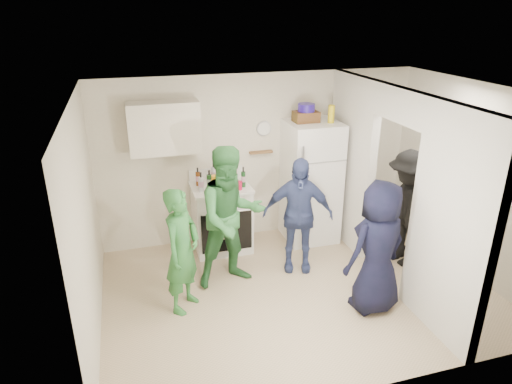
% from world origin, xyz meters
% --- Properties ---
extents(floor, '(4.80, 4.80, 0.00)m').
position_xyz_m(floor, '(0.00, 0.00, 0.00)').
color(floor, '#C3AC89').
rests_on(floor, ground).
extents(wall_back, '(4.80, 0.00, 4.80)m').
position_xyz_m(wall_back, '(0.00, 1.70, 1.25)').
color(wall_back, silver).
rests_on(wall_back, floor).
extents(wall_front, '(4.80, 0.00, 4.80)m').
position_xyz_m(wall_front, '(0.00, -1.70, 1.25)').
color(wall_front, silver).
rests_on(wall_front, floor).
extents(wall_left, '(0.00, 3.40, 3.40)m').
position_xyz_m(wall_left, '(-2.40, 0.00, 1.25)').
color(wall_left, silver).
rests_on(wall_left, floor).
extents(wall_right, '(0.00, 3.40, 3.40)m').
position_xyz_m(wall_right, '(2.40, 0.00, 1.25)').
color(wall_right, silver).
rests_on(wall_right, floor).
extents(ceiling, '(4.80, 4.80, 0.00)m').
position_xyz_m(ceiling, '(0.00, 0.00, 2.50)').
color(ceiling, white).
rests_on(ceiling, wall_back).
extents(partition_pier_back, '(0.12, 1.20, 2.50)m').
position_xyz_m(partition_pier_back, '(1.20, 1.10, 1.25)').
color(partition_pier_back, silver).
rests_on(partition_pier_back, floor).
extents(partition_pier_front, '(0.12, 1.20, 2.50)m').
position_xyz_m(partition_pier_front, '(1.20, -1.10, 1.25)').
color(partition_pier_front, silver).
rests_on(partition_pier_front, floor).
extents(partition_header, '(0.12, 1.00, 0.40)m').
position_xyz_m(partition_header, '(1.20, 0.00, 2.30)').
color(partition_header, silver).
rests_on(partition_header, partition_pier_back).
extents(stove, '(0.83, 0.69, 0.99)m').
position_xyz_m(stove, '(-0.69, 1.37, 0.49)').
color(stove, white).
rests_on(stove, floor).
extents(upper_cabinet, '(0.95, 0.34, 0.70)m').
position_xyz_m(upper_cabinet, '(-1.40, 1.52, 1.85)').
color(upper_cabinet, silver).
rests_on(upper_cabinet, wall_back).
extents(fridge, '(0.75, 0.73, 1.83)m').
position_xyz_m(fridge, '(0.69, 1.34, 0.91)').
color(fridge, white).
rests_on(fridge, floor).
extents(wicker_basket, '(0.35, 0.25, 0.15)m').
position_xyz_m(wicker_basket, '(0.59, 1.39, 1.90)').
color(wicker_basket, brown).
rests_on(wicker_basket, fridge).
extents(blue_bowl, '(0.24, 0.24, 0.11)m').
position_xyz_m(blue_bowl, '(0.59, 1.39, 2.03)').
color(blue_bowl, '#281592').
rests_on(blue_bowl, wicker_basket).
extents(yellow_cup_stack_top, '(0.09, 0.09, 0.25)m').
position_xyz_m(yellow_cup_stack_top, '(0.91, 1.24, 1.95)').
color(yellow_cup_stack_top, yellow).
rests_on(yellow_cup_stack_top, fridge).
extents(wall_clock, '(0.22, 0.02, 0.22)m').
position_xyz_m(wall_clock, '(0.05, 1.68, 1.70)').
color(wall_clock, white).
rests_on(wall_clock, wall_back).
extents(spice_shelf, '(0.35, 0.08, 0.03)m').
position_xyz_m(spice_shelf, '(0.00, 1.65, 1.35)').
color(spice_shelf, olive).
rests_on(spice_shelf, wall_back).
extents(nook_window, '(0.03, 0.70, 0.80)m').
position_xyz_m(nook_window, '(2.38, 0.20, 1.65)').
color(nook_window, black).
rests_on(nook_window, wall_right).
extents(nook_window_frame, '(0.04, 0.76, 0.86)m').
position_xyz_m(nook_window_frame, '(2.36, 0.20, 1.65)').
color(nook_window_frame, white).
rests_on(nook_window_frame, wall_right).
extents(nook_valance, '(0.04, 0.82, 0.18)m').
position_xyz_m(nook_valance, '(2.34, 0.20, 2.00)').
color(nook_valance, white).
rests_on(nook_valance, wall_right).
extents(yellow_cup_stack_stove, '(0.09, 0.09, 0.25)m').
position_xyz_m(yellow_cup_stack_stove, '(-0.81, 1.15, 1.11)').
color(yellow_cup_stack_stove, orange).
rests_on(yellow_cup_stack_stove, stove).
extents(red_cup, '(0.09, 0.09, 0.12)m').
position_xyz_m(red_cup, '(-0.47, 1.17, 1.05)').
color(red_cup, red).
rests_on(red_cup, stove).
extents(person_green_left, '(0.63, 0.66, 1.52)m').
position_xyz_m(person_green_left, '(-1.42, 0.07, 0.76)').
color(person_green_left, '#337B31').
rests_on(person_green_left, floor).
extents(person_green_center, '(0.98, 0.81, 1.84)m').
position_xyz_m(person_green_center, '(-0.75, 0.45, 0.92)').
color(person_green_center, '#398244').
rests_on(person_green_center, floor).
extents(person_denim, '(1.01, 0.67, 1.59)m').
position_xyz_m(person_denim, '(0.17, 0.54, 0.79)').
color(person_denim, '#3A447F').
rests_on(person_denim, floor).
extents(person_navy, '(0.88, 0.67, 1.61)m').
position_xyz_m(person_navy, '(0.72, -0.57, 0.81)').
color(person_navy, black).
rests_on(person_navy, floor).
extents(person_nook, '(0.72, 1.12, 1.63)m').
position_xyz_m(person_nook, '(1.66, 0.28, 0.82)').
color(person_nook, black).
rests_on(person_nook, floor).
extents(bottle_a, '(0.06, 0.06, 0.27)m').
position_xyz_m(bottle_a, '(-0.98, 1.49, 1.12)').
color(bottle_a, brown).
rests_on(bottle_a, stove).
extents(bottle_b, '(0.08, 0.08, 0.28)m').
position_xyz_m(bottle_b, '(-0.85, 1.30, 1.13)').
color(bottle_b, '#18491C').
rests_on(bottle_b, stove).
extents(bottle_c, '(0.07, 0.07, 0.32)m').
position_xyz_m(bottle_c, '(-0.75, 1.51, 1.15)').
color(bottle_c, silver).
rests_on(bottle_c, stove).
extents(bottle_d, '(0.06, 0.06, 0.30)m').
position_xyz_m(bottle_d, '(-0.66, 1.31, 1.14)').
color(bottle_d, brown).
rests_on(bottle_d, stove).
extents(bottle_e, '(0.07, 0.07, 0.32)m').
position_xyz_m(bottle_e, '(-0.59, 1.54, 1.15)').
color(bottle_e, '#ACB7BE').
rests_on(bottle_e, stove).
extents(bottle_f, '(0.08, 0.08, 0.24)m').
position_xyz_m(bottle_f, '(-0.51, 1.37, 1.11)').
color(bottle_f, '#143827').
rests_on(bottle_f, stove).
extents(bottle_g, '(0.07, 0.07, 0.32)m').
position_xyz_m(bottle_g, '(-0.45, 1.52, 1.15)').
color(bottle_g, olive).
rests_on(bottle_g, stove).
extents(bottle_h, '(0.07, 0.07, 0.28)m').
position_xyz_m(bottle_h, '(-0.98, 1.24, 1.13)').
color(bottle_h, silver).
rests_on(bottle_h, stove).
extents(bottle_i, '(0.07, 0.07, 0.25)m').
position_xyz_m(bottle_i, '(-0.64, 1.46, 1.11)').
color(bottle_i, '#4D1B0D').
rests_on(bottle_i, stove).
extents(bottle_j, '(0.06, 0.06, 0.29)m').
position_xyz_m(bottle_j, '(-0.38, 1.26, 1.14)').
color(bottle_j, '#18461D').
rests_on(bottle_j, stove).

